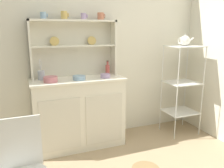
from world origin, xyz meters
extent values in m
cube|color=silver|center=(0.00, 1.62, 1.25)|extent=(3.84, 0.05, 2.50)
cube|color=silver|center=(-0.20, 1.37, 0.44)|extent=(1.10, 0.42, 0.88)
cube|color=beige|center=(-0.46, 1.16, 0.40)|extent=(0.46, 0.01, 0.62)
cube|color=beige|center=(0.06, 1.16, 0.40)|extent=(0.46, 0.01, 0.62)
cube|color=white|center=(-0.20, 1.37, 0.87)|extent=(1.13, 0.45, 0.02)
cube|color=silver|center=(-0.20, 1.57, 1.23)|extent=(1.06, 0.02, 0.70)
cube|color=silver|center=(-0.71, 1.49, 1.23)|extent=(0.02, 0.18, 0.70)
cube|color=silver|center=(0.32, 1.49, 1.23)|extent=(0.02, 0.18, 0.70)
cube|color=silver|center=(-0.20, 1.49, 1.27)|extent=(1.02, 0.16, 0.02)
cube|color=silver|center=(-0.20, 1.49, 1.57)|extent=(1.06, 0.18, 0.02)
cylinder|color=#DBB760|center=(-0.43, 1.53, 1.33)|extent=(0.11, 0.03, 0.11)
cylinder|color=#DBB760|center=(0.03, 1.53, 1.33)|extent=(0.11, 0.03, 0.11)
cylinder|color=silver|center=(1.04, 1.05, 0.62)|extent=(0.01, 0.01, 1.25)
cylinder|color=silver|center=(1.46, 1.05, 0.62)|extent=(0.01, 0.01, 1.25)
cylinder|color=silver|center=(1.04, 1.41, 0.62)|extent=(0.01, 0.01, 1.25)
cylinder|color=silver|center=(1.46, 1.41, 0.62)|extent=(0.01, 0.01, 1.25)
cube|color=silver|center=(1.25, 1.23, 1.24)|extent=(0.44, 0.38, 0.01)
cube|color=silver|center=(1.25, 1.23, 0.74)|extent=(0.44, 0.38, 0.01)
cube|color=silver|center=(1.25, 1.23, 0.31)|extent=(0.44, 0.38, 0.01)
cube|color=white|center=(-0.87, 0.35, 0.65)|extent=(0.31, 0.02, 0.40)
cylinder|color=#8EB2D1|center=(-0.55, 1.49, 1.62)|extent=(0.07, 0.07, 0.08)
torus|color=#8EB2D1|center=(-0.50, 1.49, 1.62)|extent=(0.01, 0.04, 0.04)
cylinder|color=#DBB760|center=(-0.31, 1.49, 1.63)|extent=(0.08, 0.08, 0.09)
torus|color=#DBB760|center=(-0.26, 1.49, 1.63)|extent=(0.01, 0.05, 0.05)
cylinder|color=#B79ECC|center=(-0.07, 1.49, 1.62)|extent=(0.07, 0.07, 0.08)
torus|color=#B79ECC|center=(-0.03, 1.49, 1.62)|extent=(0.01, 0.04, 0.04)
cylinder|color=#C67556|center=(0.14, 1.49, 1.62)|extent=(0.08, 0.08, 0.09)
torus|color=#C67556|center=(0.19, 1.49, 1.63)|extent=(0.01, 0.05, 0.05)
cylinder|color=#D17A84|center=(-0.53, 1.29, 0.91)|extent=(0.16, 0.16, 0.06)
cylinder|color=#8EB2D1|center=(-0.20, 1.29, 0.91)|extent=(0.15, 0.15, 0.05)
cylinder|color=#B79ECC|center=(0.13, 1.29, 0.91)|extent=(0.12, 0.12, 0.05)
cylinder|color=#B74C47|center=(0.22, 1.45, 0.95)|extent=(0.06, 0.06, 0.13)
cylinder|color=#B74C47|center=(0.22, 1.45, 1.04)|extent=(0.03, 0.03, 0.05)
cylinder|color=#4C382D|center=(0.22, 1.45, 1.07)|extent=(0.03, 0.03, 0.01)
cylinder|color=#B2B7C6|center=(-0.62, 1.45, 0.94)|extent=(0.08, 0.08, 0.11)
cylinder|color=silver|center=(-0.61, 1.47, 1.01)|extent=(0.03, 0.01, 0.17)
ellipsoid|color=silver|center=(-0.61, 1.47, 1.10)|extent=(0.02, 0.01, 0.01)
cylinder|color=silver|center=(-0.62, 1.42, 1.02)|extent=(0.03, 0.01, 0.19)
ellipsoid|color=silver|center=(-0.62, 1.42, 1.13)|extent=(0.02, 0.01, 0.01)
sphere|color=white|center=(1.25, 1.23, 1.32)|extent=(0.14, 0.14, 0.14)
sphere|color=silver|center=(1.25, 1.23, 1.40)|extent=(0.02, 0.02, 0.02)
cylinder|color=white|center=(1.35, 1.23, 1.33)|extent=(0.09, 0.02, 0.07)
torus|color=white|center=(1.17, 1.23, 1.32)|extent=(0.01, 0.09, 0.09)
camera|label=1|loc=(-0.80, -1.33, 1.46)|focal=36.94mm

